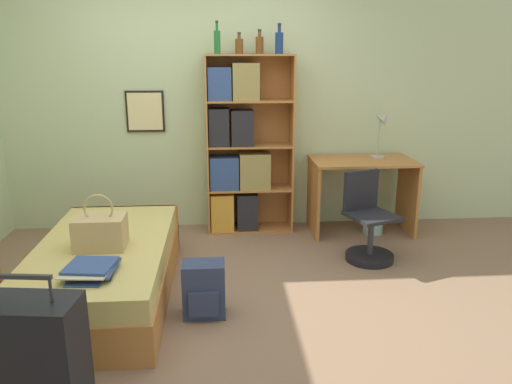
# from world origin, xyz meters

# --- Properties ---
(ground_plane) EXTENTS (14.00, 14.00, 0.00)m
(ground_plane) POSITION_xyz_m (0.00, 0.00, 0.00)
(ground_plane) COLOR #84664C
(wall_back) EXTENTS (10.00, 0.09, 2.60)m
(wall_back) POSITION_xyz_m (-0.00, 1.63, 1.30)
(wall_back) COLOR beige
(wall_back) RESTS_ON ground_plane
(bed) EXTENTS (0.96, 1.87, 0.44)m
(bed) POSITION_xyz_m (-0.68, 0.02, 0.22)
(bed) COLOR #B77538
(bed) RESTS_ON ground_plane
(handbag) EXTENTS (0.35, 0.25, 0.40)m
(handbag) POSITION_xyz_m (-0.67, -0.10, 0.56)
(handbag) COLOR tan
(handbag) RESTS_ON bed
(book_stack_on_bed) EXTENTS (0.33, 0.38, 0.07)m
(book_stack_on_bed) POSITION_xyz_m (-0.63, -0.55, 0.47)
(book_stack_on_bed) COLOR #334C84
(book_stack_on_bed) RESTS_ON bed
(suitcase) EXTENTS (0.49, 0.31, 0.84)m
(suitcase) POSITION_xyz_m (-0.69, -1.41, 0.36)
(suitcase) COLOR black
(suitcase) RESTS_ON ground_plane
(bookcase) EXTENTS (0.86, 0.31, 1.78)m
(bookcase) POSITION_xyz_m (0.39, 1.43, 0.84)
(bookcase) COLOR #B77538
(bookcase) RESTS_ON ground_plane
(bottle_green) EXTENTS (0.06, 0.06, 0.30)m
(bottle_green) POSITION_xyz_m (0.19, 1.39, 1.89)
(bottle_green) COLOR #1E6B2D
(bottle_green) RESTS_ON bookcase
(bottle_brown) EXTENTS (0.08, 0.08, 0.20)m
(bottle_brown) POSITION_xyz_m (0.40, 1.47, 1.85)
(bottle_brown) COLOR brown
(bottle_brown) RESTS_ON bookcase
(bottle_clear) EXTENTS (0.08, 0.08, 0.23)m
(bottle_clear) POSITION_xyz_m (0.60, 1.46, 1.86)
(bottle_clear) COLOR brown
(bottle_clear) RESTS_ON bookcase
(bottle_blue) EXTENTS (0.08, 0.08, 0.28)m
(bottle_blue) POSITION_xyz_m (0.78, 1.38, 1.88)
(bottle_blue) COLOR navy
(bottle_blue) RESTS_ON bookcase
(desk) EXTENTS (1.02, 0.61, 0.76)m
(desk) POSITION_xyz_m (1.62, 1.28, 0.51)
(desk) COLOR #B77538
(desk) RESTS_ON ground_plane
(desk_lamp) EXTENTS (0.19, 0.14, 0.49)m
(desk_lamp) POSITION_xyz_m (1.83, 1.37, 1.09)
(desk_lamp) COLOR #ADA89E
(desk_lamp) RESTS_ON desk
(desk_chair) EXTENTS (0.50, 0.50, 0.78)m
(desk_chair) POSITION_xyz_m (1.50, 0.57, 0.25)
(desk_chair) COLOR black
(desk_chair) RESTS_ON ground_plane
(backpack) EXTENTS (0.29, 0.23, 0.39)m
(backpack) POSITION_xyz_m (0.07, -0.33, 0.19)
(backpack) COLOR #2D3856
(backpack) RESTS_ON ground_plane
(waste_bin) EXTENTS (0.20, 0.20, 0.26)m
(waste_bin) POSITION_xyz_m (1.75, 1.22, 0.13)
(waste_bin) COLOR #99C1B2
(waste_bin) RESTS_ON ground_plane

